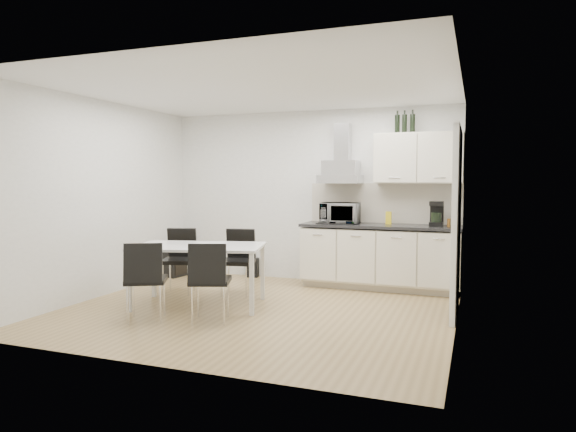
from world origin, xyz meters
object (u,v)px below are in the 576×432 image
chair_near_right (210,282)px  guitar_amp (180,259)px  kitchenette (383,231)px  chair_far_right (237,263)px  dining_table (199,251)px  chair_near_left (146,281)px  chair_far_left (179,261)px  floor_speaker (253,268)px

chair_near_right → guitar_amp: chair_near_right is taller
kitchenette → chair_far_right: (-1.77, -1.09, -0.39)m
dining_table → chair_near_left: bearing=-118.5°
dining_table → chair_near_right: bearing=-64.6°
dining_table → guitar_amp: size_ratio=2.59×
dining_table → kitchenette: bearing=28.4°
kitchenette → chair_near_right: (-1.47, -2.37, -0.39)m
chair_far_left → chair_near_left: same height
chair_far_left → chair_near_right: same height
chair_far_left → guitar_amp: chair_far_left is taller
chair_far_left → chair_far_right: 0.81m
chair_far_right → floor_speaker: (-0.34, 1.26, -0.29)m
dining_table → guitar_amp: bearing=114.1°
guitar_amp → chair_near_left: bearing=-55.6°
kitchenette → chair_near_left: 3.38m
chair_near_left → chair_far_left: bearing=80.2°
chair_near_left → guitar_amp: chair_near_left is taller
kitchenette → chair_far_left: size_ratio=2.86×
chair_far_right → guitar_amp: size_ratio=1.32×
dining_table → chair_far_right: bearing=61.2°
kitchenette → chair_near_left: (-2.15, -2.57, -0.39)m
chair_far_left → chair_near_left: 1.35m
chair_far_right → guitar_amp: chair_far_right is taller
dining_table → chair_far_left: bearing=126.5°
dining_table → chair_near_right: size_ratio=1.96×
chair_far_right → chair_near_right: 1.31m
chair_far_left → chair_near_left: size_ratio=1.00×
chair_far_left → guitar_amp: bearing=-76.0°
kitchenette → chair_near_right: kitchenette is taller
kitchenette → guitar_amp: kitchenette is taller
chair_near_left → chair_near_right: same height
kitchenette → guitar_amp: 3.33m
kitchenette → chair_near_left: size_ratio=2.86×
kitchenette → floor_speaker: (-2.10, 0.17, -0.68)m
chair_near_left → guitar_amp: 2.74m
dining_table → floor_speaker: dining_table is taller
chair_near_left → chair_far_right: bearing=48.4°
dining_table → chair_far_left: 0.82m
kitchenette → chair_far_right: kitchenette is taller
chair_far_right → guitar_amp: (-1.52, 1.01, -0.18)m
chair_far_left → chair_near_left: (0.40, -1.29, 0.00)m
dining_table → chair_far_left: (-0.60, 0.50, -0.24)m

